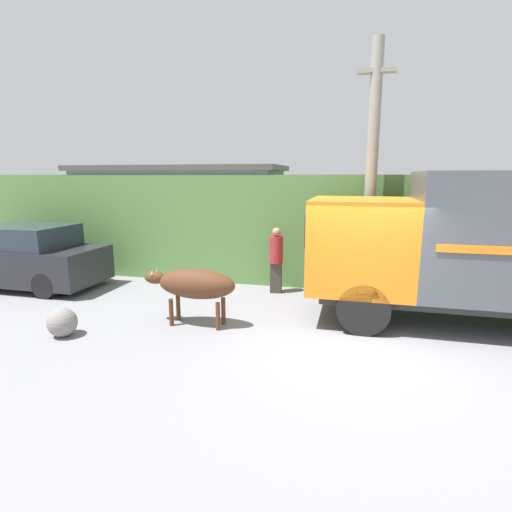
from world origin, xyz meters
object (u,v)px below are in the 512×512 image
Objects in this scene: cargo_truck at (496,243)px; utility_pole at (371,170)px; parked_suv at (25,257)px; brown_cow at (194,284)px; roadside_rock at (62,322)px; pedestrian_on_hill at (276,257)px.

cargo_truck is 3.21m from utility_pole.
parked_suv is at bearing -172.02° from utility_pole.
utility_pole is (3.45, 2.89, 2.31)m from brown_cow.
cargo_truck is 11.58m from parked_suv.
brown_cow is 0.46× the size of parked_suv.
parked_suv reaches higher than roadside_rock.
cargo_truck is at bearing 2.70° from brown_cow.
brown_cow is 0.32× the size of utility_pole.
cargo_truck is at bearing 158.57° from pedestrian_on_hill.
pedestrian_on_hill is (-4.67, 1.40, -0.79)m from cargo_truck.
brown_cow is 3.57× the size of roadside_rock.
cargo_truck is 6.05m from brown_cow.
pedestrian_on_hill reaches higher than brown_cow.
cargo_truck is 1.13× the size of utility_pole.
pedestrian_on_hill is at bearing -175.35° from utility_pole.
pedestrian_on_hill is at bearing 48.67° from roadside_rock.
parked_suv is 9.54m from utility_pole.
roadside_rock is (-3.42, -3.89, -0.68)m from pedestrian_on_hill.
pedestrian_on_hill is (1.17, 2.70, 0.09)m from brown_cow.
utility_pole is at bearing 179.95° from pedestrian_on_hill.
utility_pole reaches higher than roadside_rock.
utility_pole is at bearing 35.55° from roadside_rock.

